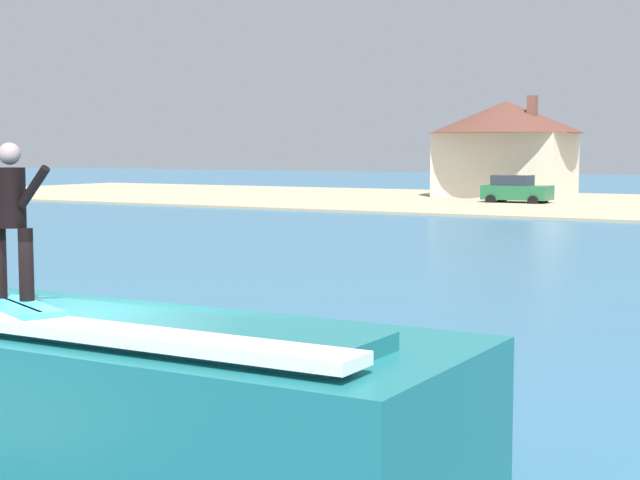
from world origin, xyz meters
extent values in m
plane|color=#30678A|center=(0.00, 0.00, 0.00)|extent=(260.00, 260.00, 0.00)
cube|color=#1B6A6D|center=(-0.20, -0.16, 0.80)|extent=(9.52, 3.01, 1.60)
cube|color=#1B6A6D|center=(-0.20, -0.54, 1.69)|extent=(8.09, 1.35, 0.18)
cube|color=#33A5CC|center=(-0.48, -0.65, 1.83)|extent=(2.22, 1.34, 0.06)
cube|color=black|center=(-0.48, -0.65, 1.86)|extent=(1.89, 0.90, 0.01)
cylinder|color=black|center=(-0.25, -0.60, 2.25)|extent=(0.16, 0.16, 0.78)
cylinder|color=black|center=(-0.46, -0.60, 2.97)|extent=(0.32, 0.32, 0.65)
sphere|color=tan|center=(-0.46, -0.60, 3.44)|extent=(0.24, 0.24, 0.24)
cylinder|color=black|center=(-0.11, -0.60, 3.09)|extent=(0.45, 0.10, 0.47)
cube|color=#23663D|center=(-12.67, 52.08, 0.77)|extent=(4.19, 1.97, 0.90)
cube|color=#262D38|center=(-12.98, 52.08, 1.54)|extent=(2.30, 1.77, 0.64)
cylinder|color=black|center=(-11.30, 53.11, 0.32)|extent=(0.64, 0.22, 0.64)
cylinder|color=black|center=(-11.30, 51.04, 0.32)|extent=(0.64, 0.22, 0.64)
cylinder|color=black|center=(-14.03, 53.11, 0.32)|extent=(0.64, 0.22, 0.64)
cylinder|color=black|center=(-14.03, 51.04, 0.32)|extent=(0.64, 0.22, 0.64)
cube|color=beige|center=(-15.81, 58.69, 2.30)|extent=(8.68, 6.28, 4.59)
cone|color=brown|center=(-15.81, 58.69, 5.71)|extent=(10.76, 10.76, 2.23)
cube|color=brown|center=(-13.64, 57.74, 6.21)|extent=(0.60, 0.60, 1.80)
camera|label=1|loc=(7.81, -8.23, 3.49)|focal=55.81mm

